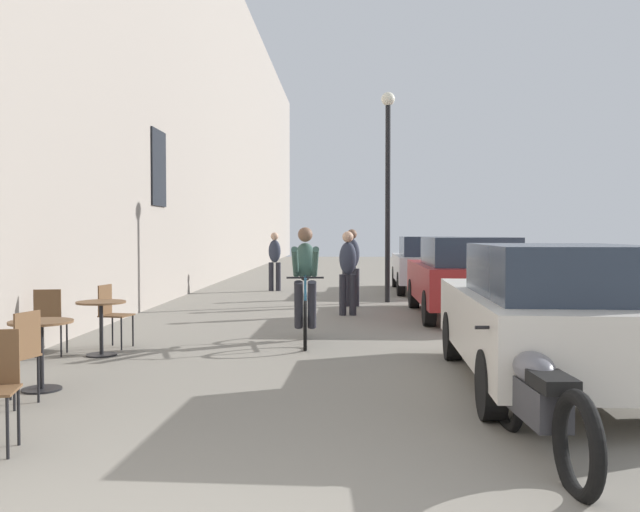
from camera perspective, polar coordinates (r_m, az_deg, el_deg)
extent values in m
cube|color=gray|center=(17.70, -12.91, 15.02)|extent=(0.50, 68.00, 11.29)
cube|color=black|center=(15.68, -13.42, 7.21)|extent=(0.04, 1.10, 1.70)
cylinder|color=black|center=(5.48, -24.82, -13.00)|extent=(0.02, 0.02, 0.45)
cylinder|color=black|center=(5.78, -24.04, -12.20)|extent=(0.02, 0.02, 0.45)
cylinder|color=black|center=(7.67, -22.38, -10.33)|extent=(0.40, 0.40, 0.02)
cylinder|color=black|center=(7.61, -22.41, -7.77)|extent=(0.05, 0.05, 0.67)
cylinder|color=brown|center=(7.56, -22.44, -5.15)|extent=(0.64, 0.64, 0.02)
cylinder|color=black|center=(7.31, -24.62, -9.25)|extent=(0.02, 0.02, 0.45)
cylinder|color=black|center=(6.86, -24.35, -9.97)|extent=(0.02, 0.02, 0.45)
cylinder|color=black|center=(7.11, -22.63, -9.54)|extent=(0.02, 0.02, 0.45)
cube|color=brown|center=(7.04, -24.52, -7.72)|extent=(0.46, 0.46, 0.02)
cube|color=brown|center=(6.90, -23.40, -6.06)|extent=(0.10, 0.34, 0.42)
cylinder|color=black|center=(9.51, -17.91, -7.91)|extent=(0.40, 0.40, 0.02)
cylinder|color=black|center=(9.46, -17.93, -5.84)|extent=(0.05, 0.05, 0.67)
cylinder|color=brown|center=(9.42, -17.95, -3.73)|extent=(0.64, 0.64, 0.02)
cylinder|color=black|center=(10.10, -15.47, -6.08)|extent=(0.02, 0.02, 0.45)
cylinder|color=black|center=(9.82, -16.37, -6.32)|extent=(0.02, 0.02, 0.45)
cylinder|color=black|center=(10.26, -17.07, -5.97)|extent=(0.02, 0.02, 0.45)
cylinder|color=black|center=(9.98, -18.00, -6.20)|extent=(0.02, 0.02, 0.45)
cube|color=brown|center=(10.01, -16.74, -4.81)|extent=(0.44, 0.44, 0.02)
cube|color=brown|center=(10.07, -17.64, -3.51)|extent=(0.08, 0.34, 0.42)
cylinder|color=black|center=(9.92, -22.36, -6.30)|extent=(0.02, 0.02, 0.45)
cylinder|color=black|center=(9.84, -20.53, -6.34)|extent=(0.02, 0.02, 0.45)
cylinder|color=black|center=(9.61, -22.85, -6.57)|extent=(0.02, 0.02, 0.45)
cylinder|color=black|center=(9.53, -20.96, -6.61)|extent=(0.02, 0.02, 0.45)
cube|color=brown|center=(9.69, -21.69, -5.08)|extent=(0.44, 0.44, 0.02)
cube|color=brown|center=(9.50, -21.97, -3.89)|extent=(0.34, 0.08, 0.42)
torus|color=black|center=(9.46, -1.25, -5.91)|extent=(0.09, 0.71, 0.71)
torus|color=black|center=(10.50, -1.25, -5.13)|extent=(0.09, 0.71, 0.71)
cylinder|color=#286084|center=(10.38, -1.25, -3.63)|extent=(0.05, 0.22, 0.58)
cylinder|color=#286084|center=(9.86, -1.25, -1.97)|extent=(0.08, 0.83, 0.14)
cylinder|color=#286084|center=(9.45, -1.26, -3.87)|extent=(0.04, 0.09, 0.67)
cylinder|color=#286084|center=(10.00, -1.25, -5.25)|extent=(0.09, 1.00, 0.12)
cylinder|color=black|center=(9.44, -1.26, -1.83)|extent=(0.52, 0.06, 0.03)
ellipsoid|color=black|center=(10.27, -1.25, -1.92)|extent=(0.12, 0.24, 0.06)
ellipsoid|color=#38564C|center=(10.17, -1.25, -0.41)|extent=(0.36, 0.37, 0.59)
sphere|color=brown|center=(10.12, -1.25, 1.82)|extent=(0.22, 0.22, 0.22)
cylinder|color=#26262D|center=(10.14, -0.68, -4.13)|extent=(0.15, 0.40, 0.75)
cylinder|color=#26262D|center=(10.14, -1.82, -4.13)|extent=(0.15, 0.40, 0.75)
cylinder|color=#38564C|center=(9.78, -0.42, -0.54)|extent=(0.15, 0.75, 0.48)
cylinder|color=#38564C|center=(9.78, -2.09, -0.54)|extent=(0.12, 0.75, 0.48)
cylinder|color=#26262D|center=(13.38, 2.78, -3.29)|extent=(0.14, 0.14, 0.81)
cylinder|color=#26262D|center=(13.37, 1.93, -3.29)|extent=(0.14, 0.14, 0.81)
ellipsoid|color=#2D3342|center=(13.33, 2.36, -0.19)|extent=(0.35, 0.25, 0.64)
sphere|color=tan|center=(13.32, 2.36, 1.62)|extent=(0.22, 0.22, 0.22)
cylinder|color=#26262D|center=(15.03, 3.07, -2.66)|extent=(0.14, 0.14, 0.84)
cylinder|color=#26262D|center=(15.01, 2.31, -2.66)|extent=(0.14, 0.14, 0.84)
ellipsoid|color=#2D3342|center=(14.98, 2.70, 0.20)|extent=(0.35, 0.26, 0.66)
sphere|color=brown|center=(14.97, 2.70, 1.84)|extent=(0.22, 0.22, 0.22)
cylinder|color=#26262D|center=(16.87, 2.12, -2.25)|extent=(0.14, 0.14, 0.78)
cylinder|color=#26262D|center=(16.90, 2.80, -2.25)|extent=(0.14, 0.14, 0.78)
ellipsoid|color=#9E9384|center=(16.85, 2.46, 0.12)|extent=(0.37, 0.28, 0.62)
sphere|color=brown|center=(16.84, 2.47, 1.51)|extent=(0.22, 0.22, 0.22)
cylinder|color=#26262D|center=(19.04, -3.53, -1.75)|extent=(0.14, 0.14, 0.80)
cylinder|color=#26262D|center=(19.05, -4.14, -1.75)|extent=(0.14, 0.14, 0.80)
ellipsoid|color=#2D3342|center=(19.01, -3.84, 0.41)|extent=(0.36, 0.26, 0.63)
sphere|color=tan|center=(19.00, -3.84, 1.67)|extent=(0.22, 0.22, 0.22)
cylinder|color=black|center=(15.93, 5.72, 4.37)|extent=(0.12, 0.12, 4.60)
sphere|color=silver|center=(16.22, 5.75, 13.01)|extent=(0.32, 0.32, 0.32)
cube|color=beige|center=(7.61, 18.38, -5.49)|extent=(1.91, 4.30, 0.69)
cube|color=#283342|center=(7.06, 19.43, -1.18)|extent=(1.56, 2.34, 0.51)
cylinder|color=black|center=(8.88, 11.11, -6.62)|extent=(0.22, 0.62, 0.61)
cylinder|color=black|center=(9.20, 21.09, -6.42)|extent=(0.22, 0.62, 0.61)
cylinder|color=black|center=(6.15, 14.22, -10.47)|extent=(0.22, 0.62, 0.61)
cube|color=maroon|center=(13.48, 11.94, -2.17)|extent=(1.83, 4.36, 0.71)
cube|color=#283342|center=(12.93, 12.33, 0.40)|extent=(1.53, 2.36, 0.53)
cylinder|color=black|center=(14.82, 7.90, -3.15)|extent=(0.21, 0.63, 0.63)
cylinder|color=black|center=(15.06, 14.12, -3.11)|extent=(0.21, 0.63, 0.63)
cylinder|color=black|center=(11.98, 9.17, -4.36)|extent=(0.21, 0.63, 0.63)
cylinder|color=black|center=(12.28, 16.80, -4.26)|extent=(0.21, 0.63, 0.63)
cube|color=#B7B7BC|center=(19.09, 9.02, -0.98)|extent=(1.88, 4.34, 0.70)
cube|color=#283342|center=(18.56, 9.18, 0.82)|extent=(1.55, 2.36, 0.52)
cylinder|color=black|center=(20.47, 6.38, -1.75)|extent=(0.22, 0.62, 0.62)
cylinder|color=black|center=(20.61, 10.89, -1.75)|extent=(0.22, 0.62, 0.62)
cylinder|color=black|center=(17.64, 6.83, -2.34)|extent=(0.22, 0.62, 0.62)
cylinder|color=black|center=(17.81, 12.04, -2.33)|extent=(0.22, 0.62, 0.62)
torus|color=black|center=(5.97, 15.59, -10.91)|extent=(0.13, 0.69, 0.69)
torus|color=black|center=(4.65, 20.88, -14.70)|extent=(0.14, 0.70, 0.70)
cube|color=#333338|center=(5.28, 17.89, -11.53)|extent=(0.28, 0.77, 0.28)
ellipsoid|color=#595960|center=(5.32, 17.56, -8.99)|extent=(0.31, 0.53, 0.24)
cube|color=black|center=(4.98, 18.98, -10.01)|extent=(0.26, 0.45, 0.10)
cylinder|color=black|center=(5.78, 15.92, -5.80)|extent=(0.62, 0.06, 0.03)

